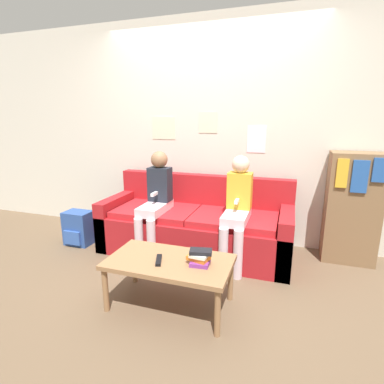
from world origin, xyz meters
name	(u,v)px	position (x,y,z in m)	size (l,w,h in m)	color
ground_plane	(180,271)	(0.00, 0.00, 0.00)	(10.00, 10.00, 0.00)	brown
wall_back	(209,133)	(0.00, 1.01, 1.30)	(8.00, 0.07, 2.60)	beige
couch	(196,227)	(0.00, 0.52, 0.28)	(2.07, 0.80, 0.82)	maroon
coffee_table	(170,265)	(0.12, -0.54, 0.35)	(0.97, 0.53, 0.40)	#8E6642
person_left	(156,198)	(-0.40, 0.33, 0.63)	(0.24, 0.55, 1.12)	silver
person_right	(237,206)	(0.49, 0.33, 0.62)	(0.24, 0.55, 1.11)	silver
tv_remote	(159,260)	(0.05, -0.59, 0.41)	(0.10, 0.17, 0.02)	black
book_stack	(200,257)	(0.36, -0.53, 0.45)	(0.20, 0.16, 0.12)	#7A3389
bookshelf	(352,208)	(1.59, 0.80, 0.58)	(0.51, 0.34, 1.14)	brown
backpack	(79,228)	(-1.38, 0.24, 0.20)	(0.31, 0.25, 0.40)	#284789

